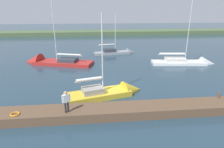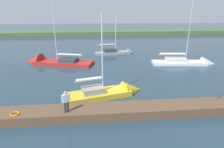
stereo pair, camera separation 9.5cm
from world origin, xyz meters
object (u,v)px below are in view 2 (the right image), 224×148
object	(u,v)px
life_ring_buoy	(15,114)
sailboat_near_dock	(50,63)
sailboat_far_left	(112,93)
sailboat_mid_channel	(189,63)
sailboat_outer_mooring	(118,53)
person_on_dock	(66,100)
mooring_post_near	(219,95)

from	to	relation	value
life_ring_buoy	sailboat_near_dock	world-z (taller)	sailboat_near_dock
sailboat_far_left	sailboat_mid_channel	world-z (taller)	sailboat_mid_channel
sailboat_outer_mooring	sailboat_near_dock	bearing A→B (deg)	-162.74
sailboat_far_left	sailboat_mid_channel	distance (m)	16.39
sailboat_near_dock	sailboat_outer_mooring	bearing A→B (deg)	-136.47
life_ring_buoy	person_on_dock	xyz separation A→B (m)	(-3.76, 0.03, 0.94)
sailboat_near_dock	sailboat_mid_channel	distance (m)	21.65
life_ring_buoy	sailboat_near_dock	bearing A→B (deg)	-86.79
mooring_post_near	sailboat_mid_channel	world-z (taller)	sailboat_mid_channel
sailboat_mid_channel	life_ring_buoy	bearing A→B (deg)	-139.00
mooring_post_near	life_ring_buoy	world-z (taller)	mooring_post_near
life_ring_buoy	sailboat_mid_channel	xyz separation A→B (m)	(-20.56, -14.33, -0.67)
person_on_dock	mooring_post_near	bearing A→B (deg)	-114.04
sailboat_mid_channel	sailboat_far_left	bearing A→B (deg)	-136.17
mooring_post_near	sailboat_far_left	world-z (taller)	sailboat_far_left
mooring_post_near	person_on_dock	xyz separation A→B (m)	(12.80, 1.14, 0.72)
life_ring_buoy	person_on_dock	distance (m)	3.88
sailboat_far_left	sailboat_outer_mooring	xyz separation A→B (m)	(-3.03, -18.43, -0.06)
sailboat_outer_mooring	life_ring_buoy	bearing A→B (deg)	-124.71
sailboat_far_left	sailboat_mid_channel	bearing A→B (deg)	22.27
life_ring_buoy	sailboat_mid_channel	bearing A→B (deg)	-145.12
person_on_dock	sailboat_near_dock	bearing A→B (deg)	-13.54
mooring_post_near	sailboat_near_dock	distance (m)	23.57
mooring_post_near	sailboat_near_dock	size ratio (longest dim) A/B	0.05
sailboat_mid_channel	sailboat_outer_mooring	bearing A→B (deg)	145.91
life_ring_buoy	sailboat_near_dock	distance (m)	16.90
mooring_post_near	person_on_dock	bearing A→B (deg)	5.07
mooring_post_near	sailboat_mid_channel	bearing A→B (deg)	-106.81
mooring_post_near	sailboat_outer_mooring	distance (m)	22.44
mooring_post_near	sailboat_outer_mooring	xyz separation A→B (m)	(5.94, -21.62, -0.87)
sailboat_far_left	sailboat_near_dock	bearing A→B (deg)	108.79
person_on_dock	sailboat_mid_channel	bearing A→B (deg)	-78.59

